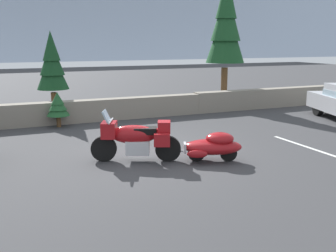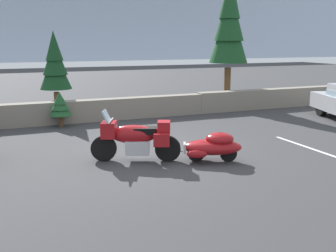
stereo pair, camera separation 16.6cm
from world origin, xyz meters
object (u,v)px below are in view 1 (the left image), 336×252
Objects in this scene: car_shaped_trailer at (213,146)px; touring_motorcycle at (136,138)px; pine_tree_secondary at (52,63)px; pine_tree_tall at (226,23)px.

touring_motorcycle is at bearing 156.49° from car_shaped_trailer.
touring_motorcycle is at bearing -82.06° from pine_tree_secondary.
pine_tree_secondary reaches higher than car_shaped_trailer.
car_shaped_trailer is (1.82, -0.79, -0.21)m from touring_motorcycle.
pine_tree_tall is (5.31, 8.18, 3.50)m from car_shaped_trailer.
touring_motorcycle is 7.56m from pine_tree_secondary.
car_shaped_trailer is 0.35× the size of pine_tree_tall.
pine_tree_tall reaches higher than pine_tree_secondary.
touring_motorcycle is 1.01× the size of car_shaped_trailer.
touring_motorcycle is 2.00m from car_shaped_trailer.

